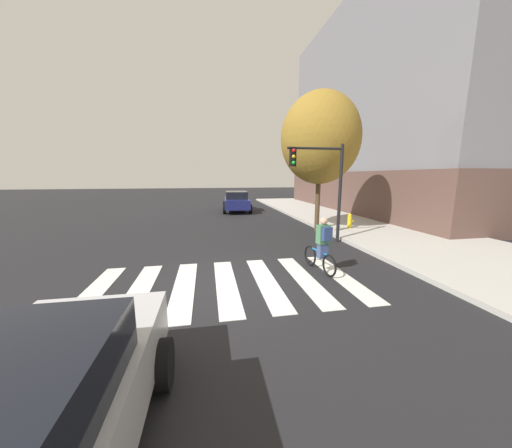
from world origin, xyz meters
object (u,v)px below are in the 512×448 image
(traffic_light_near, at_px, (323,176))
(street_tree_near, at_px, (320,139))
(cyclist, at_px, (322,245))
(fire_hydrant, at_px, (350,221))
(sedan_mid, at_px, (236,201))

(traffic_light_near, relative_size, street_tree_near, 0.60)
(street_tree_near, bearing_deg, traffic_light_near, -109.86)
(cyclist, distance_m, street_tree_near, 7.34)
(fire_hydrant, bearing_deg, street_tree_near, 174.24)
(cyclist, distance_m, fire_hydrant, 6.95)
(cyclist, xyz_separation_m, street_tree_near, (2.33, 5.78, 3.88))
(fire_hydrant, bearing_deg, sedan_mid, 119.41)
(traffic_light_near, height_order, fire_hydrant, traffic_light_near)
(traffic_light_near, distance_m, fire_hydrant, 4.13)
(sedan_mid, bearing_deg, fire_hydrant, -60.59)
(cyclist, bearing_deg, fire_hydrant, 53.71)
(fire_hydrant, distance_m, street_tree_near, 4.56)
(traffic_light_near, bearing_deg, sedan_mid, 102.29)
(sedan_mid, height_order, fire_hydrant, sedan_mid)
(traffic_light_near, bearing_deg, cyclist, -113.30)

